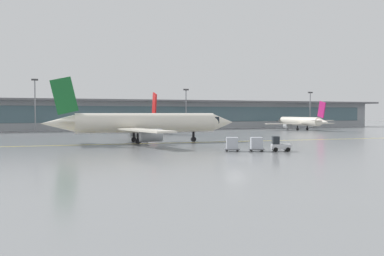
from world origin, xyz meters
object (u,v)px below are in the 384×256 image
(gate_airplane_1, at_px, (144,121))
(taxiing_regional_jet, at_px, (145,123))
(cargo_dolly_lead, at_px, (256,144))
(apron_light_mast_3, at_px, (310,108))
(cargo_dolly_trailing, at_px, (232,144))
(apron_light_mast_1, at_px, (35,103))
(apron_light_mast_2, at_px, (186,107))
(gate_airplane_2, at_px, (300,121))
(baggage_tug, at_px, (279,145))

(gate_airplane_1, height_order, taxiing_regional_jet, taxiing_regional_jet)
(cargo_dolly_lead, xyz_separation_m, apron_light_mast_3, (60.19, 69.80, 6.05))
(cargo_dolly_trailing, bearing_deg, cargo_dolly_lead, -0.00)
(apron_light_mast_1, distance_m, apron_light_mast_2, 45.28)
(cargo_dolly_lead, height_order, cargo_dolly_trailing, same)
(cargo_dolly_lead, bearing_deg, gate_airplane_2, 71.93)
(taxiing_regional_jet, distance_m, cargo_dolly_lead, 23.91)
(taxiing_regional_jet, bearing_deg, apron_light_mast_2, 66.23)
(apron_light_mast_3, bearing_deg, baggage_tug, -128.87)
(taxiing_regional_jet, xyz_separation_m, apron_light_mast_1, (-19.77, 50.20, 4.69))
(baggage_tug, bearing_deg, taxiing_regional_jet, 144.02)
(cargo_dolly_lead, height_order, apron_light_mast_2, apron_light_mast_2)
(apron_light_mast_2, bearing_deg, apron_light_mast_1, -178.78)
(taxiing_regional_jet, xyz_separation_m, baggage_tug, (14.14, -22.18, -2.58))
(gate_airplane_2, relative_size, taxiing_regional_jet, 0.76)
(taxiing_regional_jet, bearing_deg, baggage_tug, -54.76)
(gate_airplane_2, xyz_separation_m, cargo_dolly_lead, (-47.27, -57.21, -1.61))
(gate_airplane_2, xyz_separation_m, apron_light_mast_2, (-32.94, 14.95, 4.57))
(apron_light_mast_1, relative_size, apron_light_mast_3, 1.16)
(apron_light_mast_1, xyz_separation_m, apron_light_mast_3, (91.12, -1.40, -1.06))
(gate_airplane_2, distance_m, apron_light_mast_1, 79.63)
(cargo_dolly_lead, relative_size, apron_light_mast_2, 0.19)
(cargo_dolly_trailing, bearing_deg, gate_airplane_2, 69.45)
(cargo_dolly_lead, relative_size, cargo_dolly_trailing, 1.00)
(baggage_tug, height_order, cargo_dolly_trailing, baggage_tug)
(baggage_tug, relative_size, apron_light_mast_1, 0.20)
(taxiing_regional_jet, distance_m, apron_light_mast_2, 57.28)
(apron_light_mast_2, relative_size, apron_light_mast_3, 1.02)
(gate_airplane_2, height_order, cargo_dolly_lead, gate_airplane_2)
(gate_airplane_1, distance_m, apron_light_mast_3, 63.28)
(gate_airplane_2, relative_size, apron_light_mast_3, 2.08)
(taxiing_regional_jet, bearing_deg, gate_airplane_1, 79.79)
(taxiing_regional_jet, distance_m, apron_light_mast_1, 54.15)
(gate_airplane_1, xyz_separation_m, baggage_tug, (5.18, -61.20, -2.28))
(apron_light_mast_3, bearing_deg, gate_airplane_1, -171.10)
(cargo_dolly_trailing, bearing_deg, apron_light_mast_3, 68.73)
(apron_light_mast_1, bearing_deg, gate_airplane_2, -10.14)
(baggage_tug, height_order, apron_light_mast_3, apron_light_mast_3)
(baggage_tug, relative_size, apron_light_mast_3, 0.23)
(apron_light_mast_2, distance_m, apron_light_mast_3, 45.92)
(taxiing_regional_jet, bearing_deg, apron_light_mast_3, 37.09)
(baggage_tug, xyz_separation_m, apron_light_mast_1, (-33.91, 72.37, 7.27))
(gate_airplane_1, xyz_separation_m, cargo_dolly_trailing, (-0.98, -58.77, -2.11))
(cargo_dolly_trailing, bearing_deg, gate_airplane_1, 110.53)
(cargo_dolly_lead, bearing_deg, cargo_dolly_trailing, 180.00)
(baggage_tug, bearing_deg, apron_light_mast_2, 102.69)
(baggage_tug, distance_m, cargo_dolly_trailing, 6.63)
(cargo_dolly_lead, distance_m, cargo_dolly_trailing, 3.43)
(gate_airplane_2, distance_m, baggage_tug, 73.30)
(taxiing_regional_jet, bearing_deg, gate_airplane_2, 34.50)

